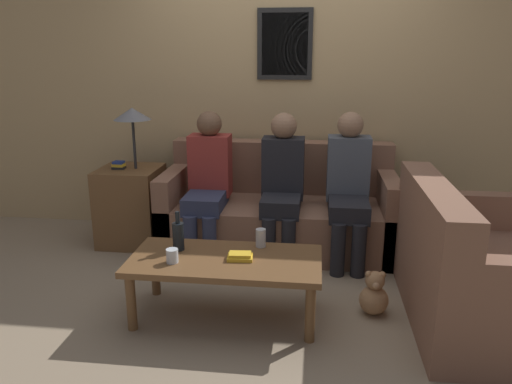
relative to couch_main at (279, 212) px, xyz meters
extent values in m
plane|color=gray|center=(0.00, -0.52, -0.30)|extent=(16.00, 16.00, 0.00)
cube|color=tan|center=(0.00, 0.45, 1.00)|extent=(9.00, 0.06, 2.60)
cube|color=black|center=(0.00, 0.41, 1.40)|extent=(0.48, 0.02, 0.60)
cube|color=beige|center=(0.00, 0.40, 1.40)|extent=(0.40, 0.01, 0.52)
cube|color=brown|center=(0.00, -0.06, -0.09)|extent=(1.94, 0.86, 0.41)
cube|color=brown|center=(0.00, 0.27, 0.34)|extent=(1.94, 0.20, 0.46)
cube|color=brown|center=(-0.90, -0.06, 0.03)|extent=(0.14, 0.86, 0.67)
cube|color=brown|center=(0.90, -0.06, 0.03)|extent=(0.14, 0.86, 0.67)
cube|color=brown|center=(1.35, -1.11, -0.09)|extent=(0.86, 1.35, 0.41)
cube|color=brown|center=(1.02, -1.11, 0.34)|extent=(0.20, 1.35, 0.46)
cube|color=brown|center=(1.35, -0.51, 0.03)|extent=(0.86, 0.14, 0.67)
cube|color=brown|center=(-0.24, -1.25, 0.08)|extent=(1.20, 0.59, 0.04)
cylinder|color=brown|center=(-0.78, -1.48, -0.12)|extent=(0.06, 0.06, 0.36)
cylinder|color=brown|center=(0.30, -1.48, -0.12)|extent=(0.06, 0.06, 0.36)
cylinder|color=brown|center=(-0.78, -1.02, -0.12)|extent=(0.06, 0.06, 0.36)
cylinder|color=brown|center=(0.30, -1.02, -0.12)|extent=(0.06, 0.06, 0.36)
cube|color=brown|center=(-1.29, -0.08, 0.03)|extent=(0.51, 0.51, 0.67)
cylinder|color=#262628|center=(-1.23, -0.08, 0.59)|extent=(0.02, 0.02, 0.44)
cone|color=slate|center=(-1.23, -0.08, 0.84)|extent=(0.31, 0.31, 0.10)
cube|color=black|center=(-1.37, -0.11, 0.38)|extent=(0.12, 0.10, 0.02)
cube|color=gold|center=(-1.37, -0.11, 0.40)|extent=(0.10, 0.08, 0.03)
cube|color=navy|center=(-1.37, -0.11, 0.43)|extent=(0.09, 0.08, 0.02)
cylinder|color=black|center=(-0.57, -1.16, 0.19)|extent=(0.07, 0.07, 0.18)
cylinder|color=black|center=(-0.57, -1.16, 0.32)|extent=(0.03, 0.03, 0.08)
cylinder|color=silver|center=(-0.55, -1.36, 0.14)|extent=(0.07, 0.07, 0.09)
cube|color=gold|center=(-0.15, -1.26, 0.11)|extent=(0.16, 0.13, 0.02)
cube|color=gold|center=(-0.15, -1.26, 0.13)|extent=(0.14, 0.10, 0.02)
cylinder|color=#BCBCC1|center=(-0.04, -1.04, 0.16)|extent=(0.07, 0.07, 0.12)
cube|color=#2D334C|center=(-0.58, -0.29, 0.16)|extent=(0.31, 0.45, 0.14)
cylinder|color=#2D334C|center=(-0.66, -0.52, -0.09)|extent=(0.11, 0.11, 0.41)
cylinder|color=#2D334C|center=(-0.50, -0.52, -0.09)|extent=(0.11, 0.11, 0.41)
cube|color=maroon|center=(-0.58, -0.07, 0.42)|extent=(0.34, 0.22, 0.51)
sphere|color=brown|center=(-0.58, -0.07, 0.77)|extent=(0.21, 0.21, 0.21)
cube|color=black|center=(0.04, -0.29, 0.16)|extent=(0.31, 0.41, 0.14)
cylinder|color=black|center=(-0.04, -0.50, -0.09)|extent=(0.11, 0.11, 0.41)
cylinder|color=black|center=(0.11, -0.50, -0.09)|extent=(0.11, 0.11, 0.41)
cube|color=black|center=(0.04, -0.08, 0.41)|extent=(0.34, 0.22, 0.50)
sphere|color=#8C664C|center=(0.04, -0.08, 0.76)|extent=(0.21, 0.21, 0.21)
cube|color=black|center=(0.56, -0.31, 0.16)|extent=(0.31, 0.48, 0.14)
cylinder|color=black|center=(0.49, -0.55, -0.09)|extent=(0.11, 0.11, 0.41)
cylinder|color=black|center=(0.64, -0.55, -0.09)|extent=(0.11, 0.11, 0.41)
cube|color=#474C56|center=(0.56, -0.07, 0.42)|extent=(0.34, 0.22, 0.52)
sphere|color=#8C664C|center=(0.56, -0.07, 0.78)|extent=(0.21, 0.21, 0.21)
sphere|color=#A87A51|center=(0.70, -1.11, -0.21)|extent=(0.19, 0.19, 0.19)
sphere|color=#A87A51|center=(0.70, -1.11, -0.07)|extent=(0.12, 0.12, 0.12)
sphere|color=#A87A51|center=(0.66, -1.11, -0.03)|extent=(0.04, 0.04, 0.04)
sphere|color=#A87A51|center=(0.75, -1.11, -0.03)|extent=(0.04, 0.04, 0.04)
sphere|color=tan|center=(0.70, -1.16, -0.08)|extent=(0.05, 0.05, 0.05)
camera|label=1|loc=(0.30, -4.09, 1.35)|focal=35.00mm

